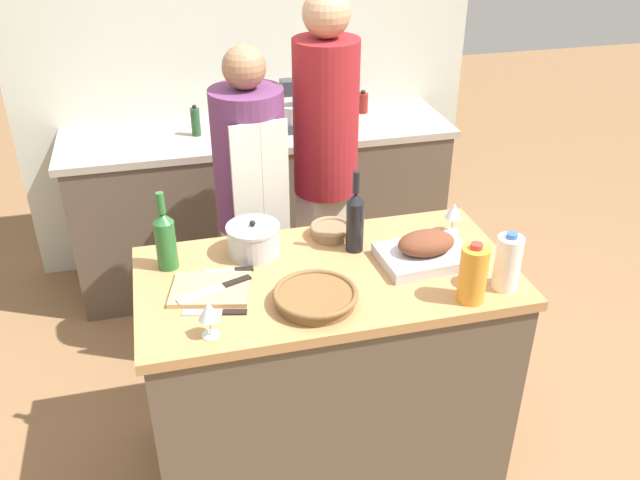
% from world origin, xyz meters
% --- Properties ---
extents(ground_plane, '(12.00, 12.00, 0.00)m').
position_xyz_m(ground_plane, '(0.00, 0.00, 0.00)').
color(ground_plane, '#8E6642').
extents(kitchen_island, '(1.41, 0.73, 0.94)m').
position_xyz_m(kitchen_island, '(0.00, 0.00, 0.47)').
color(kitchen_island, brown).
rests_on(kitchen_island, ground_plane).
extents(back_counter, '(2.19, 0.60, 0.94)m').
position_xyz_m(back_counter, '(0.00, 1.53, 0.47)').
color(back_counter, brown).
rests_on(back_counter, ground_plane).
extents(back_wall, '(2.69, 0.10, 2.55)m').
position_xyz_m(back_wall, '(0.00, 1.88, 1.27)').
color(back_wall, silver).
rests_on(back_wall, ground_plane).
extents(roasting_pan, '(0.36, 0.27, 0.12)m').
position_xyz_m(roasting_pan, '(0.38, -0.01, 0.99)').
color(roasting_pan, '#BCBCC1').
rests_on(roasting_pan, kitchen_island).
extents(wicker_basket, '(0.30, 0.30, 0.05)m').
position_xyz_m(wicker_basket, '(-0.09, -0.18, 0.97)').
color(wicker_basket, brown).
rests_on(wicker_basket, kitchen_island).
extents(cutting_board, '(0.32, 0.27, 0.02)m').
position_xyz_m(cutting_board, '(-0.43, -0.02, 0.95)').
color(cutting_board, tan).
rests_on(cutting_board, kitchen_island).
extents(stock_pot, '(0.21, 0.21, 0.15)m').
position_xyz_m(stock_pot, '(-0.24, 0.21, 1.00)').
color(stock_pot, '#B7B7BC').
rests_on(stock_pot, kitchen_island).
extents(mixing_bowl, '(0.17, 0.17, 0.05)m').
position_xyz_m(mixing_bowl, '(0.08, 0.26, 0.97)').
color(mixing_bowl, '#846647').
rests_on(mixing_bowl, kitchen_island).
extents(juice_jug, '(0.10, 0.10, 0.23)m').
position_xyz_m(juice_jug, '(0.44, -0.29, 1.04)').
color(juice_jug, orange).
rests_on(juice_jug, kitchen_island).
extents(milk_jug, '(0.09, 0.09, 0.22)m').
position_xyz_m(milk_jug, '(0.59, -0.24, 1.04)').
color(milk_jug, white).
rests_on(milk_jug, kitchen_island).
extents(wine_bottle_green, '(0.08, 0.08, 0.31)m').
position_xyz_m(wine_bottle_green, '(-0.57, 0.19, 1.06)').
color(wine_bottle_green, '#28662D').
rests_on(wine_bottle_green, kitchen_island).
extents(wine_bottle_dark, '(0.07, 0.07, 0.34)m').
position_xyz_m(wine_bottle_dark, '(0.15, 0.14, 1.07)').
color(wine_bottle_dark, black).
rests_on(wine_bottle_dark, kitchen_island).
extents(wine_glass_left, '(0.07, 0.07, 0.13)m').
position_xyz_m(wine_glass_left, '(0.58, 0.18, 1.03)').
color(wine_glass_left, silver).
rests_on(wine_glass_left, kitchen_island).
extents(wine_glass_right, '(0.07, 0.07, 0.13)m').
position_xyz_m(wine_glass_right, '(-0.46, -0.27, 1.03)').
color(wine_glass_right, silver).
rests_on(wine_glass_right, kitchen_island).
extents(knife_chef, '(0.28, 0.12, 0.01)m').
position_xyz_m(knife_chef, '(-0.41, -0.03, 0.96)').
color(knife_chef, '#B7B7BC').
rests_on(knife_chef, cutting_board).
extents(knife_paring, '(0.19, 0.05, 0.01)m').
position_xyz_m(knife_paring, '(-0.35, 0.10, 0.94)').
color(knife_paring, '#B7B7BC').
rests_on(knife_paring, kitchen_island).
extents(knife_bread, '(0.22, 0.08, 0.01)m').
position_xyz_m(knife_bread, '(-0.43, -0.15, 0.94)').
color(knife_bread, '#B7B7BC').
rests_on(knife_bread, kitchen_island).
extents(stand_mixer, '(0.18, 0.14, 0.29)m').
position_xyz_m(stand_mixer, '(0.21, 1.48, 1.06)').
color(stand_mixer, '#333842').
rests_on(stand_mixer, back_counter).
extents(condiment_bottle_tall, '(0.06, 0.06, 0.13)m').
position_xyz_m(condiment_bottle_tall, '(0.65, 1.67, 1.00)').
color(condiment_bottle_tall, maroon).
rests_on(condiment_bottle_tall, back_counter).
extents(condiment_bottle_short, '(0.05, 0.05, 0.17)m').
position_xyz_m(condiment_bottle_short, '(-0.34, 1.54, 1.02)').
color(condiment_bottle_short, '#234C28').
rests_on(condiment_bottle_short, back_counter).
extents(person_cook_aproned, '(0.33, 0.34, 1.61)m').
position_xyz_m(person_cook_aproned, '(-0.17, 0.75, 0.89)').
color(person_cook_aproned, beige).
rests_on(person_cook_aproned, ground_plane).
extents(person_cook_guest, '(0.30, 0.30, 1.81)m').
position_xyz_m(person_cook_guest, '(0.21, 0.83, 1.02)').
color(person_cook_guest, beige).
rests_on(person_cook_guest, ground_plane).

